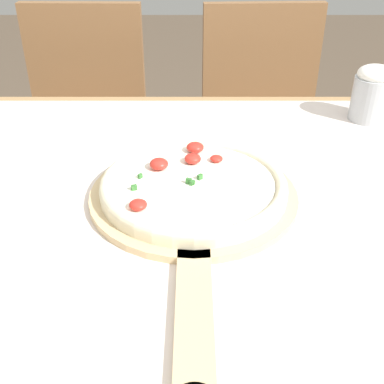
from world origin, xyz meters
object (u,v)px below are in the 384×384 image
(pizza_peel, at_px, (192,205))
(chair_right, at_px, (259,126))
(chair_left, at_px, (85,126))
(flour_cup, at_px, (370,92))
(pizza, at_px, (192,185))

(pizza_peel, xyz_separation_m, chair_right, (0.23, 0.83, -0.23))
(chair_left, height_order, flour_cup, chair_left)
(chair_right, xyz_separation_m, flour_cup, (0.16, -0.48, 0.29))
(pizza, bearing_deg, chair_left, 113.74)
(pizza_peel, relative_size, flour_cup, 4.76)
(pizza, bearing_deg, pizza_peel, -89.13)
(pizza_peel, height_order, chair_right, chair_right)
(flour_cup, bearing_deg, chair_left, 147.17)
(flour_cup, bearing_deg, pizza_peel, -137.47)
(chair_right, distance_m, flour_cup, 0.58)
(pizza, distance_m, chair_left, 0.91)
(pizza_peel, distance_m, flour_cup, 0.53)
(chair_right, height_order, flour_cup, chair_right)
(pizza_peel, relative_size, chair_left, 0.66)
(pizza, distance_m, chair_right, 0.87)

